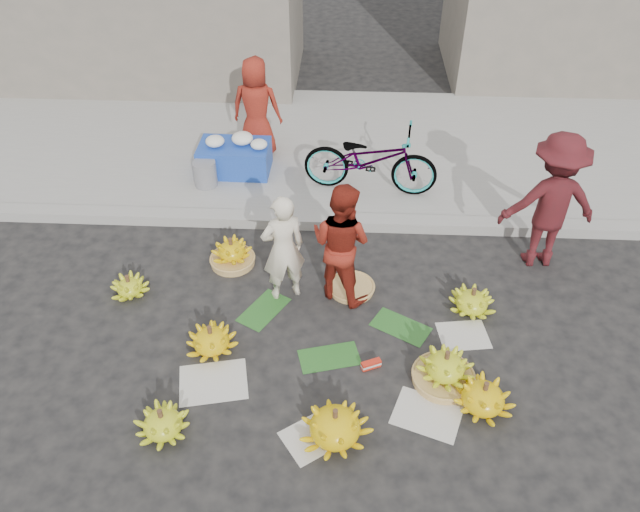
{
  "coord_description": "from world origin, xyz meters",
  "views": [
    {
      "loc": [
        0.02,
        -4.74,
        5.16
      ],
      "look_at": [
        -0.24,
        0.68,
        0.7
      ],
      "focal_mm": 35.0,
      "sensor_mm": 36.0,
      "label": 1
    }
  ],
  "objects_px": {
    "flower_table": "(235,156)",
    "banana_bunch_4": "(445,369)",
    "bicycle": "(370,159)",
    "vendor_cream": "(283,249)",
    "banana_bunch_0": "(211,340)"
  },
  "relations": [
    {
      "from": "banana_bunch_4",
      "to": "vendor_cream",
      "type": "height_order",
      "value": "vendor_cream"
    },
    {
      "from": "flower_table",
      "to": "bicycle",
      "type": "xyz_separation_m",
      "value": [
        2.02,
        -0.42,
        0.25
      ]
    },
    {
      "from": "vendor_cream",
      "to": "bicycle",
      "type": "xyz_separation_m",
      "value": [
        1.03,
        2.18,
        -0.08
      ]
    },
    {
      "from": "banana_bunch_0",
      "to": "bicycle",
      "type": "height_order",
      "value": "bicycle"
    },
    {
      "from": "banana_bunch_4",
      "to": "flower_table",
      "type": "relative_size",
      "value": 0.66
    },
    {
      "from": "banana_bunch_4",
      "to": "vendor_cream",
      "type": "distance_m",
      "value": 2.23
    },
    {
      "from": "banana_bunch_0",
      "to": "banana_bunch_4",
      "type": "distance_m",
      "value": 2.51
    },
    {
      "from": "flower_table",
      "to": "banana_bunch_0",
      "type": "bearing_deg",
      "value": -84.43
    },
    {
      "from": "banana_bunch_0",
      "to": "bicycle",
      "type": "xyz_separation_m",
      "value": [
        1.75,
        3.11,
        0.47
      ]
    },
    {
      "from": "banana_bunch_0",
      "to": "bicycle",
      "type": "distance_m",
      "value": 3.6
    },
    {
      "from": "flower_table",
      "to": "bicycle",
      "type": "height_order",
      "value": "bicycle"
    },
    {
      "from": "vendor_cream",
      "to": "bicycle",
      "type": "bearing_deg",
      "value": -138.52
    },
    {
      "from": "bicycle",
      "to": "vendor_cream",
      "type": "bearing_deg",
      "value": 161.96
    },
    {
      "from": "flower_table",
      "to": "banana_bunch_4",
      "type": "bearing_deg",
      "value": -53.16
    },
    {
      "from": "banana_bunch_0",
      "to": "flower_table",
      "type": "xyz_separation_m",
      "value": [
        -0.26,
        3.53,
        0.22
      ]
    }
  ]
}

